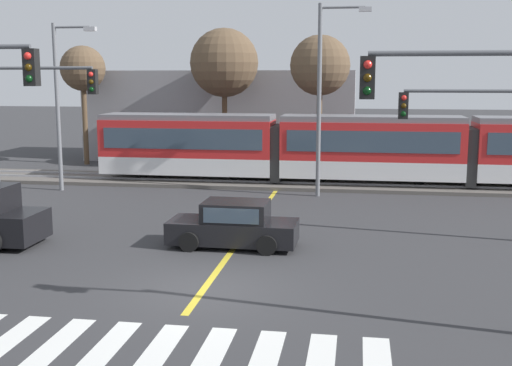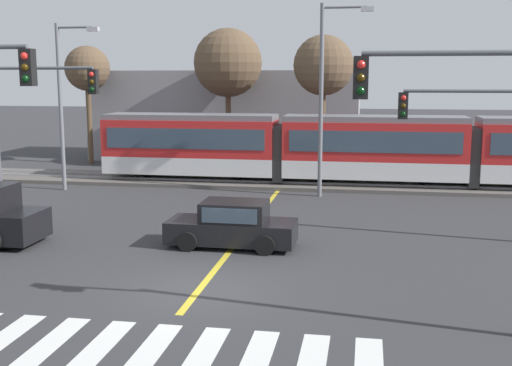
{
  "view_description": "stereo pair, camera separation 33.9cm",
  "coord_description": "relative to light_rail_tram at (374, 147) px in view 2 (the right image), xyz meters",
  "views": [
    {
      "loc": [
        3.9,
        -15.78,
        5.52
      ],
      "look_at": [
        0.19,
        7.61,
        1.6
      ],
      "focal_mm": 45.0,
      "sensor_mm": 36.0,
      "label": 1
    },
    {
      "loc": [
        4.24,
        -15.73,
        5.52
      ],
      "look_at": [
        0.19,
        7.61,
        1.6
      ],
      "focal_mm": 45.0,
      "sensor_mm": 36.0,
      "label": 2
    }
  ],
  "objects": [
    {
      "name": "crosswalk_stripe_1",
      "position": [
        -7.89,
        -20.83,
        -2.04
      ],
      "size": [
        0.57,
        2.8,
        0.01
      ],
      "primitive_type": "cube",
      "rotation": [
        0.0,
        0.0,
        -0.0
      ],
      "color": "silver",
      "rests_on": "ground"
    },
    {
      "name": "bare_tree_far_west",
      "position": [
        -17.82,
        5.88,
        3.94
      ],
      "size": [
        2.82,
        2.82,
        7.48
      ],
      "color": "brown",
      "rests_on": "ground"
    },
    {
      "name": "lane_centre_line",
      "position": [
        -4.59,
        -10.42,
        -2.04
      ],
      "size": [
        0.2,
        16.85,
        0.01
      ],
      "primitive_type": "cube",
      "color": "gold",
      "rests_on": "ground"
    },
    {
      "name": "building_backdrop_far",
      "position": [
        -9.85,
        10.54,
        0.93
      ],
      "size": [
        17.88,
        6.0,
        5.94
      ],
      "primitive_type": "cube",
      "color": "gray",
      "rests_on": "ground"
    },
    {
      "name": "crosswalk_stripe_3",
      "position": [
        -5.69,
        -20.84,
        -2.04
      ],
      "size": [
        0.57,
        2.8,
        0.01
      ],
      "primitive_type": "cube",
      "rotation": [
        0.0,
        0.0,
        -0.0
      ],
      "color": "silver",
      "rests_on": "ground"
    },
    {
      "name": "track_bed",
      "position": [
        -4.59,
        0.01,
        -1.96
      ],
      "size": [
        120.0,
        4.0,
        0.18
      ],
      "primitive_type": "cube",
      "color": "#56514C",
      "rests_on": "ground"
    },
    {
      "name": "bare_tree_west",
      "position": [
        -8.67,
        5.44,
        4.3
      ],
      "size": [
        4.09,
        4.09,
        8.42
      ],
      "color": "brown",
      "rests_on": "ground"
    },
    {
      "name": "traffic_light_mid_right",
      "position": [
        3.32,
        -10.3,
        1.66
      ],
      "size": [
        4.25,
        0.38,
        5.65
      ],
      "color": "#515459",
      "rests_on": "ground"
    },
    {
      "name": "crosswalk_stripe_6",
      "position": [
        -2.39,
        -20.85,
        -2.04
      ],
      "size": [
        0.57,
        2.8,
        0.01
      ],
      "primitive_type": "cube",
      "rotation": [
        0.0,
        0.0,
        -0.0
      ],
      "color": "silver",
      "rests_on": "ground"
    },
    {
      "name": "light_rail_tram",
      "position": [
        0.0,
        0.0,
        0.0
      ],
      "size": [
        28.0,
        2.64,
        3.43
      ],
      "color": "silver",
      "rests_on": "track_bed"
    },
    {
      "name": "traffic_light_mid_left",
      "position": [
        -12.87,
        -10.32,
        2.16
      ],
      "size": [
        4.25,
        0.38,
        6.42
      ],
      "color": "#515459",
      "rests_on": "ground"
    },
    {
      "name": "rail_near",
      "position": [
        -4.59,
        -0.71,
        -1.82
      ],
      "size": [
        120.0,
        0.08,
        0.1
      ],
      "primitive_type": "cube",
      "color": "#939399",
      "rests_on": "track_bed"
    },
    {
      "name": "crosswalk_stripe_2",
      "position": [
        -6.79,
        -20.84,
        -2.04
      ],
      "size": [
        0.57,
        2.8,
        0.01
      ],
      "primitive_type": "cube",
      "rotation": [
        0.0,
        0.0,
        -0.0
      ],
      "color": "silver",
      "rests_on": "ground"
    },
    {
      "name": "bare_tree_east",
      "position": [
        -2.87,
        3.85,
        4.08
      ],
      "size": [
        3.38,
        3.38,
        7.87
      ],
      "color": "brown",
      "rests_on": "ground"
    },
    {
      "name": "rail_far",
      "position": [
        -4.59,
        0.73,
        -1.82
      ],
      "size": [
        120.0,
        0.08,
        0.1
      ],
      "primitive_type": "cube",
      "color": "#939399",
      "rests_on": "track_bed"
    },
    {
      "name": "sedan_crossing",
      "position": [
        -4.64,
        -12.55,
        -1.35
      ],
      "size": [
        4.23,
        1.97,
        1.52
      ],
      "color": "black",
      "rests_on": "ground"
    },
    {
      "name": "traffic_light_near_right",
      "position": [
        1.77,
        -18.77,
        2.18
      ],
      "size": [
        3.75,
        0.38,
        6.37
      ],
      "color": "#515459",
      "rests_on": "ground"
    },
    {
      "name": "crosswalk_stripe_4",
      "position": [
        -4.59,
        -20.84,
        -2.04
      ],
      "size": [
        0.57,
        2.8,
        0.01
      ],
      "primitive_type": "cube",
      "rotation": [
        0.0,
        0.0,
        -0.0
      ],
      "color": "silver",
      "rests_on": "ground"
    },
    {
      "name": "ground_plane",
      "position": [
        -4.59,
        -16.91,
        -2.05
      ],
      "size": [
        200.0,
        200.0,
        0.0
      ],
      "primitive_type": "plane",
      "color": "#333335"
    },
    {
      "name": "street_lamp_centre",
      "position": [
        -2.26,
        -3.01,
        2.95
      ],
      "size": [
        2.36,
        0.28,
        8.8
      ],
      "color": "slate",
      "rests_on": "ground"
    },
    {
      "name": "street_lamp_west",
      "position": [
        -14.86,
        -3.4,
        2.56
      ],
      "size": [
        2.21,
        0.28,
        8.06
      ],
      "color": "slate",
      "rests_on": "ground"
    },
    {
      "name": "crosswalk_stripe_7",
      "position": [
        -1.29,
        -20.85,
        -2.04
      ],
      "size": [
        0.57,
        2.8,
        0.01
      ],
      "primitive_type": "cube",
      "rotation": [
        0.0,
        0.0,
        -0.0
      ],
      "color": "silver",
      "rests_on": "ground"
    },
    {
      "name": "crosswalk_stripe_5",
      "position": [
        -3.49,
        -20.85,
        -2.04
      ],
      "size": [
        0.57,
        2.8,
        0.01
      ],
      "primitive_type": "cube",
      "rotation": [
        0.0,
        0.0,
        -0.0
      ],
      "color": "silver",
      "rests_on": "ground"
    }
  ]
}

